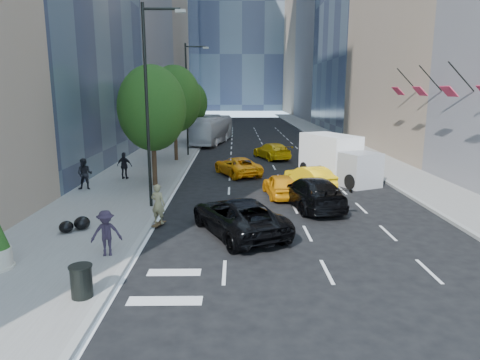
{
  "coord_description": "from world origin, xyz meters",
  "views": [
    {
      "loc": [
        -2.13,
        -17.58,
        6.07
      ],
      "look_at": [
        -1.87,
        3.63,
        1.6
      ],
      "focal_mm": 32.0,
      "sensor_mm": 36.0,
      "label": 1
    }
  ],
  "objects_px": {
    "black_sedan_mercedes": "(312,192)",
    "box_truck": "(337,158)",
    "trash_can": "(81,282)",
    "skateboarder": "(158,207)",
    "city_bus": "(212,130)",
    "black_sedan_lincoln": "(238,216)"
  },
  "relations": [
    {
      "from": "skateboarder",
      "to": "city_bus",
      "type": "distance_m",
      "value": 30.83
    },
    {
      "from": "skateboarder",
      "to": "black_sedan_mercedes",
      "type": "bearing_deg",
      "value": -138.26
    },
    {
      "from": "box_truck",
      "to": "black_sedan_mercedes",
      "type": "bearing_deg",
      "value": -137.12
    },
    {
      "from": "skateboarder",
      "to": "trash_can",
      "type": "distance_m",
      "value": 7.15
    },
    {
      "from": "skateboarder",
      "to": "trash_can",
      "type": "xyz_separation_m",
      "value": [
        -1.0,
        -7.07,
        -0.3
      ]
    },
    {
      "from": "city_bus",
      "to": "trash_can",
      "type": "xyz_separation_m",
      "value": [
        -1.8,
        -37.89,
        -0.93
      ]
    },
    {
      "from": "black_sedan_mercedes",
      "to": "trash_can",
      "type": "relative_size",
      "value": 6.01
    },
    {
      "from": "skateboarder",
      "to": "trash_can",
      "type": "bearing_deg",
      "value": 101.34
    },
    {
      "from": "skateboarder",
      "to": "box_truck",
      "type": "bearing_deg",
      "value": -116.42
    },
    {
      "from": "skateboarder",
      "to": "box_truck",
      "type": "relative_size",
      "value": 0.27
    },
    {
      "from": "skateboarder",
      "to": "trash_can",
      "type": "height_order",
      "value": "skateboarder"
    },
    {
      "from": "city_bus",
      "to": "black_sedan_mercedes",
      "type": "bearing_deg",
      "value": -65.44
    },
    {
      "from": "black_sedan_mercedes",
      "to": "box_truck",
      "type": "height_order",
      "value": "box_truck"
    },
    {
      "from": "skateboarder",
      "to": "black_sedan_mercedes",
      "type": "distance_m",
      "value": 8.1
    },
    {
      "from": "city_bus",
      "to": "box_truck",
      "type": "height_order",
      "value": "city_bus"
    },
    {
      "from": "box_truck",
      "to": "black_sedan_lincoln",
      "type": "bearing_deg",
      "value": -145.67
    },
    {
      "from": "black_sedan_mercedes",
      "to": "black_sedan_lincoln",
      "type": "bearing_deg",
      "value": 36.66
    },
    {
      "from": "black_sedan_lincoln",
      "to": "trash_can",
      "type": "xyz_separation_m",
      "value": [
        -4.6,
        -5.98,
        -0.17
      ]
    },
    {
      "from": "box_truck",
      "to": "trash_can",
      "type": "distance_m",
      "value": 20.75
    },
    {
      "from": "black_sedan_lincoln",
      "to": "box_truck",
      "type": "height_order",
      "value": "box_truck"
    },
    {
      "from": "black_sedan_lincoln",
      "to": "box_truck",
      "type": "bearing_deg",
      "value": -145.82
    },
    {
      "from": "black_sedan_mercedes",
      "to": "box_truck",
      "type": "relative_size",
      "value": 0.83
    }
  ]
}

